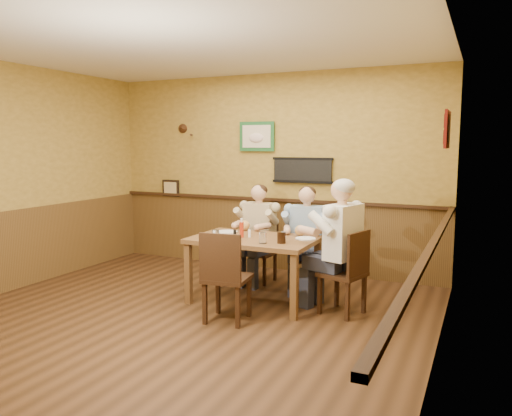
{
  "coord_description": "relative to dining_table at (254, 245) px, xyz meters",
  "views": [
    {
      "loc": [
        2.82,
        -4.11,
        1.81
      ],
      "look_at": [
        0.5,
        0.92,
        1.1
      ],
      "focal_mm": 35.0,
      "sensor_mm": 36.0,
      "label": 1
    }
  ],
  "objects": [
    {
      "name": "room",
      "position": [
        -0.31,
        -0.8,
        1.03
      ],
      "size": [
        5.02,
        5.03,
        2.81
      ],
      "color": "#331E0F",
      "rests_on": "ground"
    },
    {
      "name": "dining_table",
      "position": [
        0.0,
        0.0,
        0.0
      ],
      "size": [
        1.4,
        0.9,
        0.75
      ],
      "color": "brown",
      "rests_on": "ground"
    },
    {
      "name": "chair_back_left",
      "position": [
        -0.28,
        0.78,
        -0.25
      ],
      "size": [
        0.4,
        0.4,
        0.81
      ],
      "primitive_type": null,
      "rotation": [
        0.0,
        0.0,
        -0.06
      ],
      "color": "#351F10",
      "rests_on": "ground"
    },
    {
      "name": "chair_back_right",
      "position": [
        0.4,
        0.7,
        -0.25
      ],
      "size": [
        0.42,
        0.42,
        0.82
      ],
      "primitive_type": null,
      "rotation": [
        0.0,
        0.0,
        0.13
      ],
      "color": "#351F10",
      "rests_on": "ground"
    },
    {
      "name": "chair_right_end",
      "position": [
        1.04,
        0.02,
        -0.2
      ],
      "size": [
        0.52,
        0.52,
        0.91
      ],
      "primitive_type": null,
      "rotation": [
        0.0,
        0.0,
        -1.86
      ],
      "color": "#351F10",
      "rests_on": "ground"
    },
    {
      "name": "chair_near_side",
      "position": [
        0.02,
        -0.69,
        -0.19
      ],
      "size": [
        0.49,
        0.49,
        0.94
      ],
      "primitive_type": null,
      "rotation": [
        0.0,
        0.0,
        3.26
      ],
      "color": "#351F10",
      "rests_on": "ground"
    },
    {
      "name": "diner_tan_shirt",
      "position": [
        -0.28,
        0.78,
        -0.08
      ],
      "size": [
        0.57,
        0.57,
        1.16
      ],
      "primitive_type": null,
      "rotation": [
        0.0,
        0.0,
        -0.06
      ],
      "color": "beige",
      "rests_on": "ground"
    },
    {
      "name": "diner_blue_polo",
      "position": [
        0.4,
        0.7,
        -0.08
      ],
      "size": [
        0.6,
        0.6,
        1.17
      ],
      "primitive_type": null,
      "rotation": [
        0.0,
        0.0,
        0.13
      ],
      "color": "#83A0C4",
      "rests_on": "ground"
    },
    {
      "name": "diner_white_elder",
      "position": [
        1.04,
        0.02,
        -0.01
      ],
      "size": [
        0.75,
        0.75,
        1.3
      ],
      "primitive_type": null,
      "rotation": [
        0.0,
        0.0,
        -1.86
      ],
      "color": "white",
      "rests_on": "ground"
    },
    {
      "name": "water_glass_left",
      "position": [
        -0.31,
        -0.33,
        0.15
      ],
      "size": [
        0.09,
        0.09,
        0.12
      ],
      "primitive_type": "cylinder",
      "rotation": [
        0.0,
        0.0,
        -0.21
      ],
      "color": "white",
      "rests_on": "dining_table"
    },
    {
      "name": "water_glass_mid",
      "position": [
        0.23,
        -0.26,
        0.15
      ],
      "size": [
        0.1,
        0.1,
        0.12
      ],
      "primitive_type": "cylinder",
      "rotation": [
        0.0,
        0.0,
        0.34
      ],
      "color": "white",
      "rests_on": "dining_table"
    },
    {
      "name": "cola_tumbler",
      "position": [
        0.41,
        -0.17,
        0.15
      ],
      "size": [
        0.11,
        0.11,
        0.12
      ],
      "primitive_type": "cylinder",
      "rotation": [
        0.0,
        0.0,
        0.24
      ],
      "color": "black",
      "rests_on": "dining_table"
    },
    {
      "name": "hot_sauce_bottle",
      "position": [
        -0.14,
        -0.04,
        0.19
      ],
      "size": [
        0.05,
        0.05,
        0.2
      ],
      "primitive_type": "cylinder",
      "rotation": [
        0.0,
        0.0,
        -0.12
      ],
      "color": "#B72E13",
      "rests_on": "dining_table"
    },
    {
      "name": "salt_shaker",
      "position": [
        -0.06,
        0.01,
        0.13
      ],
      "size": [
        0.03,
        0.03,
        0.08
      ],
      "primitive_type": "cylinder",
      "rotation": [
        0.0,
        0.0,
        0.03
      ],
      "color": "white",
      "rests_on": "dining_table"
    },
    {
      "name": "pepper_shaker",
      "position": [
        -0.2,
        -0.08,
        0.14
      ],
      "size": [
        0.04,
        0.04,
        0.09
      ],
      "primitive_type": "cylinder",
      "rotation": [
        0.0,
        0.0,
        0.18
      ],
      "color": "black",
      "rests_on": "dining_table"
    },
    {
      "name": "plate_far_left",
      "position": [
        -0.43,
        0.16,
        0.1
      ],
      "size": [
        0.31,
        0.31,
        0.02
      ],
      "primitive_type": "cylinder",
      "rotation": [
        0.0,
        0.0,
        0.29
      ],
      "color": "silver",
      "rests_on": "dining_table"
    },
    {
      "name": "plate_far_right",
      "position": [
        0.57,
        0.16,
        0.1
      ],
      "size": [
        0.28,
        0.28,
        0.02
      ],
      "primitive_type": "cylinder",
      "rotation": [
        0.0,
        0.0,
        0.28
      ],
      "color": "white",
      "rests_on": "dining_table"
    }
  ]
}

